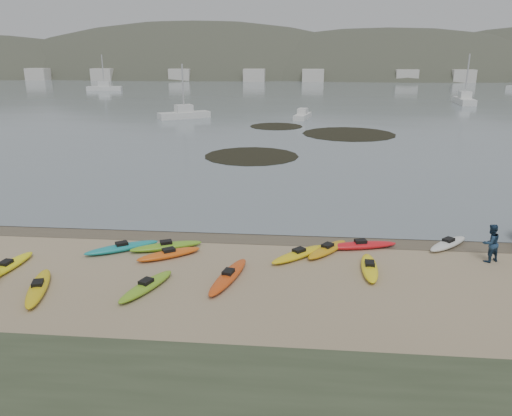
# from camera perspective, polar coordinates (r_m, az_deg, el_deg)

# --- Properties ---
(ground) EXTENTS (600.00, 600.00, 0.00)m
(ground) POSITION_cam_1_polar(r_m,az_deg,el_deg) (26.48, 0.00, -3.10)
(ground) COLOR tan
(ground) RESTS_ON ground
(wet_sand) EXTENTS (60.00, 60.00, 0.00)m
(wet_sand) POSITION_cam_1_polar(r_m,az_deg,el_deg) (26.20, -0.06, -3.32)
(wet_sand) COLOR brown
(wet_sand) RESTS_ON ground
(water) EXTENTS (1200.00, 1200.00, 0.00)m
(water) POSITION_cam_1_polar(r_m,az_deg,el_deg) (324.84, 5.18, 15.68)
(water) COLOR slate
(water) RESTS_ON ground
(kayaks) EXTENTS (22.14, 9.69, 0.34)m
(kayaks) POSITION_cam_1_polar(r_m,az_deg,el_deg) (23.03, -3.80, -5.92)
(kayaks) COLOR silver
(kayaks) RESTS_ON ground
(person_east) EXTENTS (1.08, 0.98, 1.81)m
(person_east) POSITION_cam_1_polar(r_m,az_deg,el_deg) (25.31, 25.24, -3.64)
(person_east) COLOR navy
(person_east) RESTS_ON ground
(kelp_mats) EXTENTS (19.93, 27.38, 0.04)m
(kelp_mats) POSITION_cam_1_polar(r_m,az_deg,el_deg) (56.87, 5.86, 7.94)
(kelp_mats) COLOR black
(kelp_mats) RESTS_ON water
(moored_boats) EXTENTS (114.07, 68.81, 1.23)m
(moored_boats) POSITION_cam_1_polar(r_m,az_deg,el_deg) (108.27, 9.42, 12.55)
(moored_boats) COLOR silver
(moored_boats) RESTS_ON ground
(far_hills) EXTENTS (550.00, 135.00, 80.00)m
(far_hills) POSITION_cam_1_polar(r_m,az_deg,el_deg) (223.20, 15.17, 10.31)
(far_hills) COLOR #384235
(far_hills) RESTS_ON ground
(far_town) EXTENTS (199.00, 5.00, 4.00)m
(far_town) POSITION_cam_1_polar(r_m,az_deg,el_deg) (169.89, 6.86, 14.81)
(far_town) COLOR beige
(far_town) RESTS_ON ground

